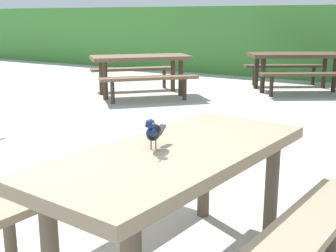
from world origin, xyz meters
The scene contains 4 objects.
picnic_table_foreground centered at (0.02, 0.19, 0.56)m, with size 1.84×1.87×0.74m.
bird_grackle centered at (-0.08, 0.10, 0.84)m, with size 0.11×0.28×0.18m.
picnic_table_mid_left centered at (-3.55, 4.98, 0.56)m, with size 2.40×2.40×0.74m.
picnic_table_far_centre centered at (-1.25, 7.02, 0.56)m, with size 2.35×2.34×0.74m.
Camera 1 is at (1.21, -1.87, 1.46)m, focal length 47.84 mm.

